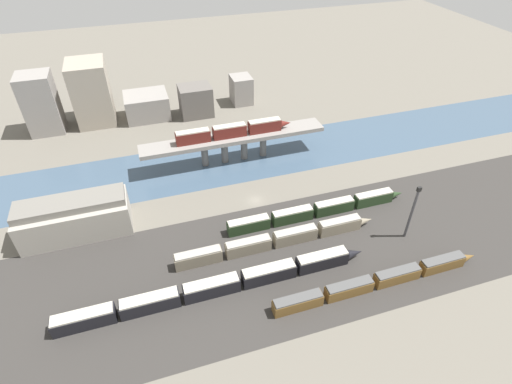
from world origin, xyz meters
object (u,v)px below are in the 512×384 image
object	(u,v)px
train_yard_outer	(318,210)
train_yard_mid	(218,286)
train_yard_far	(277,240)
warehouse_building	(75,217)
train_on_bridge	(233,131)
train_yard_near	(379,281)
signal_tower	(412,212)

from	to	relation	value
train_yard_outer	train_yard_mid	bearing A→B (deg)	-151.80
train_yard_far	train_yard_outer	xyz separation A→B (m)	(14.85, 7.56, -0.08)
train_yard_mid	warehouse_building	distance (m)	43.31
train_yard_far	warehouse_building	xyz separation A→B (m)	(-48.14, 20.65, 3.16)
train_on_bridge	warehouse_building	bearing A→B (deg)	-156.43
train_yard_outer	train_on_bridge	bearing A→B (deg)	113.20
train_yard_mid	train_yard_outer	distance (m)	36.66
train_yard_near	train_yard_mid	world-z (taller)	train_yard_mid
train_yard_mid	signal_tower	bearing A→B (deg)	3.10
train_yard_outer	train_yard_far	bearing A→B (deg)	-153.00
train_yard_near	signal_tower	world-z (taller)	signal_tower
train_yard_far	warehouse_building	bearing A→B (deg)	156.78
train_on_bridge	train_yard_near	world-z (taller)	train_on_bridge
train_on_bridge	train_yard_outer	world-z (taller)	train_on_bridge
train_on_bridge	warehouse_building	distance (m)	53.08
train_on_bridge	warehouse_building	world-z (taller)	train_on_bridge
train_on_bridge	train_yard_mid	xyz separation A→B (m)	(-17.66, -51.50, -9.13)
train_yard_near	train_yard_mid	distance (m)	36.53
train_yard_far	signal_tower	xyz separation A→B (m)	(33.29, -7.01, 6.37)
train_on_bridge	train_yard_mid	distance (m)	55.21
train_yard_mid	warehouse_building	world-z (taller)	warehouse_building
train_yard_near	train_yard_far	bearing A→B (deg)	132.96
train_yard_outer	warehouse_building	xyz separation A→B (m)	(-62.99, 13.09, 3.24)
train_on_bridge	signal_tower	world-z (taller)	signal_tower
train_yard_mid	train_on_bridge	bearing A→B (deg)	71.07
train_on_bridge	train_yard_mid	size ratio (longest dim) A/B	0.53
train_yard_outer	signal_tower	xyz separation A→B (m)	(18.44, -14.57, 6.46)
train_on_bridge	train_yard_far	size ratio (longest dim) A/B	0.71
train_yard_outer	warehouse_building	distance (m)	64.42
train_yard_near	train_yard_mid	size ratio (longest dim) A/B	0.73
train_on_bridge	train_yard_near	size ratio (longest dim) A/B	0.73
train_yard_near	warehouse_building	size ratio (longest dim) A/B	1.91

